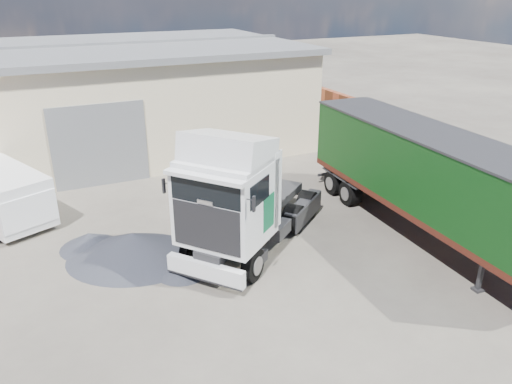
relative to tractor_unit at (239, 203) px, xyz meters
name	(u,v)px	position (x,y,z in m)	size (l,w,h in m)	color
ground	(232,290)	(-1.01, -1.81, -1.84)	(120.00, 120.00, 0.00)	#2B2823
brick_boundary_wall	(410,144)	(10.49, 4.19, -0.59)	(0.35, 26.00, 2.50)	brown
tractor_unit	(239,203)	(0.00, 0.00, 0.00)	(6.52, 5.96, 4.38)	black
box_trailer	(426,173)	(6.40, -1.23, 0.42)	(2.82, 11.25, 3.71)	#2D2D30
panel_van	(2,195)	(-6.93, 6.00, -0.82)	(3.71, 5.23, 1.98)	black
gravel_heap	(131,246)	(-3.25, 1.27, -1.42)	(5.71, 5.71, 0.91)	#20222A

